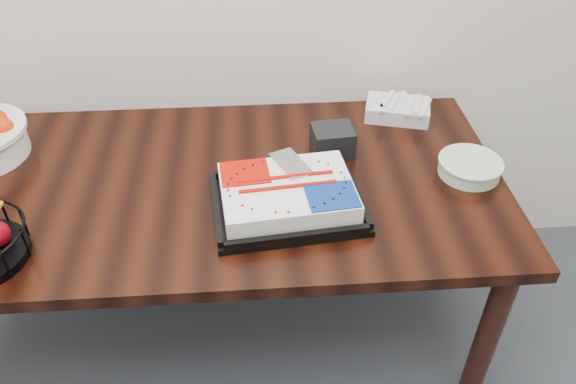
{
  "coord_description": "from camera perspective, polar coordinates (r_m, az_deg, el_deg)",
  "views": [
    {
      "loc": [
        0.14,
        0.62,
        1.8
      ],
      "look_at": [
        0.23,
        1.83,
        0.83
      ],
      "focal_mm": 35.0,
      "sensor_mm": 36.0,
      "label": 1
    }
  ],
  "objects": [
    {
      "name": "fork_bag",
      "position": [
        2.05,
        11.06,
        8.27
      ],
      "size": [
        0.25,
        0.2,
        0.06
      ],
      "color": "silver",
      "rests_on": "table"
    },
    {
      "name": "plate_stack",
      "position": [
        1.82,
        17.97,
        2.41
      ],
      "size": [
        0.2,
        0.2,
        0.05
      ],
      "color": "white",
      "rests_on": "table"
    },
    {
      "name": "napkin_box",
      "position": [
        1.82,
        4.55,
        5.21
      ],
      "size": [
        0.14,
        0.12,
        0.09
      ],
      "primitive_type": "cube",
      "rotation": [
        0.0,
        0.0,
        0.09
      ],
      "color": "black",
      "rests_on": "table"
    },
    {
      "name": "table",
      "position": [
        1.79,
        -7.62,
        -1.0
      ],
      "size": [
        1.8,
        0.9,
        0.75
      ],
      "color": "black",
      "rests_on": "ground"
    },
    {
      "name": "cake_tray",
      "position": [
        1.6,
        -0.07,
        -0.44
      ],
      "size": [
        0.46,
        0.37,
        0.09
      ],
      "color": "black",
      "rests_on": "table"
    }
  ]
}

